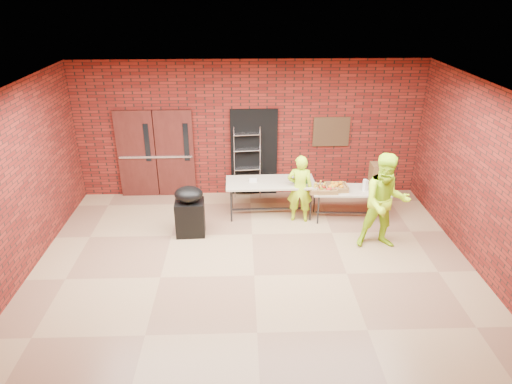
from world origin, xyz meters
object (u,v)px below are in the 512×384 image
at_px(wire_rack, 247,163).
at_px(volunteer_woman, 300,189).
at_px(coffee_dispenser, 380,175).
at_px(covered_grill, 190,211).
at_px(table_right, 351,192).
at_px(volunteer_man, 385,202).
at_px(table_left, 270,184).

distance_m(wire_rack, volunteer_woman, 1.68).
xyz_separation_m(coffee_dispenser, covered_grill, (-4.03, -0.75, -0.41)).
xyz_separation_m(table_right, volunteer_woman, (-1.11, -0.09, 0.13)).
relative_size(covered_grill, volunteer_man, 0.55).
distance_m(table_right, covered_grill, 3.45).
height_order(coffee_dispenser, volunteer_woman, volunteer_woman).
relative_size(table_right, covered_grill, 1.59).
relative_size(wire_rack, coffee_dispenser, 3.26).
relative_size(coffee_dispenser, covered_grill, 0.50).
xyz_separation_m(table_right, coffee_dispenser, (0.64, 0.15, 0.32)).
height_order(wire_rack, volunteer_man, volunteer_man).
bearing_deg(volunteer_woman, table_right, -166.15).
bearing_deg(volunteer_man, table_left, 147.81).
xyz_separation_m(covered_grill, volunteer_man, (3.76, -0.60, 0.43)).
height_order(wire_rack, table_right, wire_rack).
bearing_deg(coffee_dispenser, table_right, -166.81).
bearing_deg(covered_grill, wire_rack, 54.00).
height_order(wire_rack, coffee_dispenser, wire_rack).
relative_size(wire_rack, volunteer_man, 0.89).
bearing_deg(coffee_dispenser, volunteer_man, -101.56).
height_order(table_left, volunteer_man, volunteer_man).
distance_m(coffee_dispenser, volunteer_man, 1.38).
bearing_deg(volunteer_man, coffee_dispenser, 80.40).
height_order(table_right, volunteer_man, volunteer_man).
distance_m(table_right, volunteer_man, 1.30).
bearing_deg(table_left, wire_rack, 115.24).
xyz_separation_m(table_left, volunteer_woman, (0.61, -0.30, 0.02)).
bearing_deg(covered_grill, volunteer_woman, 10.30).
height_order(covered_grill, volunteer_woman, volunteer_woman).
xyz_separation_m(table_left, table_right, (1.72, -0.21, -0.11)).
height_order(coffee_dispenser, volunteer_man, volunteer_man).
height_order(table_left, table_right, table_left).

